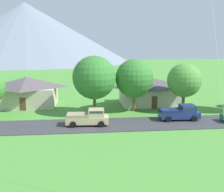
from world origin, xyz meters
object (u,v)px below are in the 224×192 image
Objects in this scene: tree_near_right at (184,80)px; pickup_truck_navy_east_side at (180,112)px; tree_center at (94,78)px; pickup_truck_sand_west_side at (89,117)px; house_leftmost at (149,90)px; house_left_center at (27,91)px; tree_near_left at (134,78)px.

tree_near_right is 6.20m from pickup_truck_navy_east_side.
tree_center is 7.16m from pickup_truck_sand_west_side.
tree_center reaches higher than pickup_truck_sand_west_side.
pickup_truck_navy_east_side is at bearing 5.55° from pickup_truck_sand_west_side.
tree_center is 1.60× the size of pickup_truck_navy_east_side.
house_leftmost is 10.52m from pickup_truck_navy_east_side.
house_leftmost is at bearing 47.67° from pickup_truck_sand_west_side.
house_left_center is 17.90m from tree_near_left.
house_left_center is 13.12m from tree_center.
house_leftmost is 1.92× the size of pickup_truck_sand_west_side.
tree_near_right is (13.25, 0.01, -0.56)m from tree_center.
pickup_truck_navy_east_side is at bearing -114.99° from tree_near_right.
tree_near_right is (24.06, -6.86, 2.29)m from house_left_center.
pickup_truck_sand_west_side is 12.18m from pickup_truck_navy_east_side.
house_left_center is 1.17× the size of tree_center.
house_leftmost is 6.24m from tree_near_left.
tree_center reaches higher than tree_near_right.
house_leftmost is 20.34m from house_left_center.
tree_center is (-6.03, -1.34, 0.33)m from tree_near_left.
tree_near_right is 1.39× the size of pickup_truck_navy_east_side.
pickup_truck_navy_east_side is (11.15, -4.50, -4.25)m from tree_center.
tree_center reaches higher than house_leftmost.
tree_center reaches higher than tree_near_left.
tree_center is at bearing -179.95° from tree_near_right.
pickup_truck_sand_west_side is (9.84, -12.55, -1.40)m from house_left_center.
house_leftmost is at bearing -2.99° from house_left_center.
house_left_center is 1.86× the size of pickup_truck_sand_west_side.
house_left_center is at bearing 161.82° from tree_near_left.
tree_near_right is at bearing 65.01° from pickup_truck_navy_east_side.
pickup_truck_sand_west_side is (-10.47, -11.49, -1.29)m from house_leftmost.
tree_near_right is at bearing -57.06° from house_leftmost.
house_leftmost is 15.60m from pickup_truck_sand_west_side.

